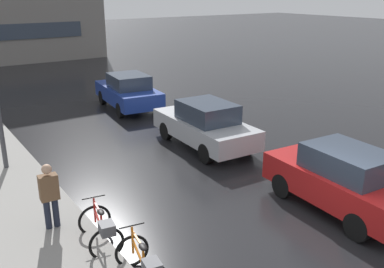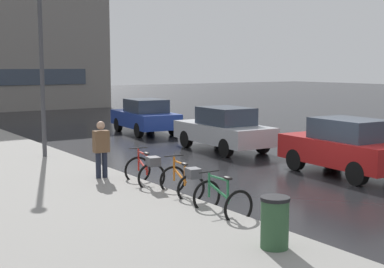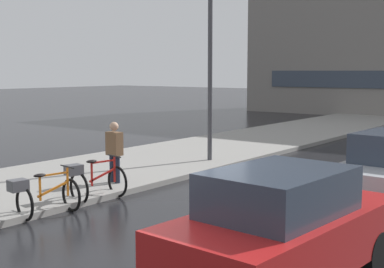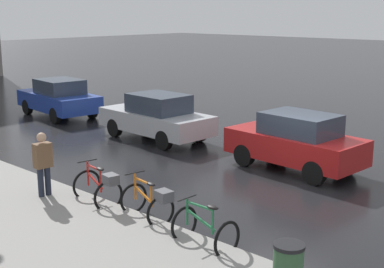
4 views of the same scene
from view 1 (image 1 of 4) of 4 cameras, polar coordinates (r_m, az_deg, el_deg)
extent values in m
plane|color=black|center=(9.87, 15.21, -13.82)|extent=(140.00, 140.00, 0.00)
torus|color=black|center=(8.74, -8.01, -15.20)|extent=(0.70, 0.17, 0.70)
cube|color=orange|center=(8.05, -6.50, -16.33)|extent=(0.04, 0.04, 0.48)
cube|color=orange|center=(8.52, -7.94, -13.83)|extent=(0.04, 0.04, 0.59)
cube|color=orange|center=(8.16, -7.31, -13.72)|extent=(0.13, 0.62, 0.04)
cube|color=orange|center=(8.30, -7.16, -15.57)|extent=(0.14, 0.70, 0.25)
ellipsoid|color=black|center=(7.90, -6.57, -14.73)|extent=(0.18, 0.28, 0.07)
cylinder|color=black|center=(8.35, -8.03, -12.01)|extent=(0.50, 0.11, 0.03)
cube|color=#4C4C51|center=(7.62, -5.34, -17.28)|extent=(0.33, 0.38, 0.22)
torus|color=black|center=(9.85, -12.85, -11.17)|extent=(0.73, 0.17, 0.73)
torus|color=black|center=(9.00, -11.31, -14.18)|extent=(0.73, 0.17, 0.73)
cube|color=red|center=(9.14, -11.95, -11.75)|extent=(0.04, 0.04, 0.52)
cube|color=red|center=(9.65, -12.87, -9.87)|extent=(0.04, 0.04, 0.58)
cube|color=red|center=(9.28, -12.53, -9.51)|extent=(0.13, 0.61, 0.04)
cube|color=red|center=(9.40, -12.36, -11.22)|extent=(0.14, 0.69, 0.25)
ellipsoid|color=black|center=(9.00, -12.08, -10.15)|extent=(0.18, 0.28, 0.07)
cylinder|color=black|center=(9.50, -13.00, -8.22)|extent=(0.50, 0.11, 0.03)
cube|color=#4C4C51|center=(8.68, -11.28, -12.23)|extent=(0.33, 0.38, 0.22)
cube|color=#AD1919|center=(11.17, 19.18, -6.28)|extent=(1.98, 3.96, 0.72)
cube|color=#2D3847|center=(10.83, 20.15, -3.41)|extent=(1.54, 2.07, 0.59)
cylinder|color=black|center=(11.54, 12.03, -6.73)|extent=(0.26, 0.65, 0.64)
cylinder|color=black|center=(12.54, 17.19, -5.06)|extent=(0.26, 0.65, 0.64)
cylinder|color=black|center=(10.14, 21.24, -11.45)|extent=(0.26, 0.65, 0.64)
cube|color=#B2B5BA|center=(14.78, 1.67, 0.77)|extent=(2.01, 4.37, 0.65)
cube|color=#2D3847|center=(14.45, 2.06, 3.01)|extent=(1.57, 2.03, 0.63)
cylinder|color=black|center=(15.58, -3.46, 0.43)|extent=(0.25, 0.65, 0.64)
cylinder|color=black|center=(16.35, 1.45, 1.34)|extent=(0.25, 0.65, 0.64)
cylinder|color=black|center=(13.43, 1.91, -2.60)|extent=(0.25, 0.65, 0.64)
cylinder|color=black|center=(14.31, 7.23, -1.37)|extent=(0.25, 0.65, 0.64)
cube|color=navy|center=(19.86, -8.52, 5.28)|extent=(2.33, 4.38, 0.67)
cube|color=#2D3847|center=(19.57, -8.44, 7.00)|extent=(1.74, 2.10, 0.60)
cylinder|color=black|center=(20.90, -11.84, 4.81)|extent=(0.29, 0.66, 0.64)
cylinder|color=black|center=(21.40, -7.57, 5.37)|extent=(0.29, 0.66, 0.64)
cylinder|color=black|center=(18.49, -9.52, 3.15)|extent=(0.29, 0.66, 0.64)
cylinder|color=black|center=(19.05, -4.78, 3.81)|extent=(0.29, 0.66, 0.64)
cylinder|color=#1E2333|center=(10.16, -18.65, -10.44)|extent=(0.14, 0.14, 0.83)
cylinder|color=#1E2333|center=(10.19, -17.66, -10.24)|extent=(0.14, 0.14, 0.83)
cube|color=brown|center=(9.87, -18.57, -6.76)|extent=(0.41, 0.27, 0.58)
sphere|color=tan|center=(9.70, -18.83, -4.46)|extent=(0.22, 0.22, 0.22)
camera|label=2|loc=(5.98, -171.52, -39.08)|focal=50.00mm
camera|label=3|loc=(11.88, 56.36, -0.88)|focal=50.00mm
camera|label=4|loc=(4.73, -145.48, -25.70)|focal=50.00mm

